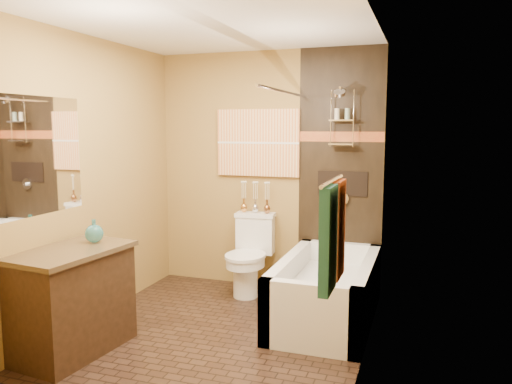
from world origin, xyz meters
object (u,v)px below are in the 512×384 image
at_px(sunset_painting, 258,143).
at_px(bathtub, 327,296).
at_px(vanity, 72,300).
at_px(toilet, 250,254).

height_order(sunset_painting, bathtub, sunset_painting).
bearing_deg(vanity, bathtub, 42.37).
relative_size(toilet, vanity, 0.84).
xyz_separation_m(sunset_painting, toilet, (-0.00, -0.27, -1.14)).
bearing_deg(sunset_painting, bathtub, -39.00).
bearing_deg(toilet, vanity, -121.31).
xyz_separation_m(toilet, vanity, (-0.83, -1.72, -0.01)).
distance_m(sunset_painting, bathtub, 1.76).
xyz_separation_m(sunset_painting, bathtub, (0.90, -0.73, -1.33)).
bearing_deg(sunset_painting, toilet, -90.00).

